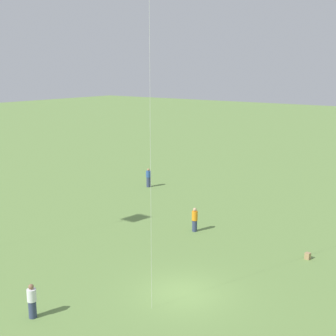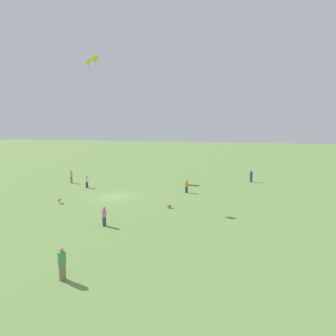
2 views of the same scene
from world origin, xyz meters
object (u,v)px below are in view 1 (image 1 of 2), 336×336
(person_0, at_px, (32,301))
(picnic_bag_0, at_px, (308,256))
(person_3, at_px, (148,178))
(person_2, at_px, (195,220))

(person_0, height_order, picnic_bag_0, person_0)
(person_0, bearing_deg, person_3, -49.68)
(person_2, distance_m, picnic_bag_0, 7.90)
(person_0, height_order, person_2, person_2)
(person_0, height_order, person_3, person_3)
(person_0, xyz_separation_m, picnic_bag_0, (-13.66, 7.43, -0.59))
(person_0, distance_m, picnic_bag_0, 15.56)
(person_3, relative_size, picnic_bag_0, 4.57)
(person_2, height_order, person_3, person_3)
(person_0, relative_size, person_3, 0.91)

